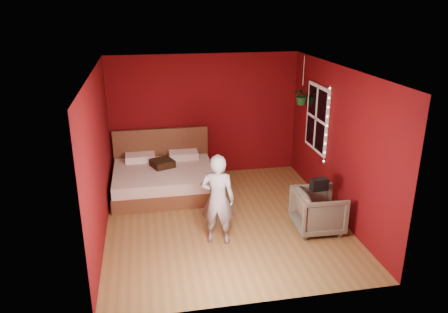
{
  "coord_description": "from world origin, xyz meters",
  "views": [
    {
      "loc": [
        -1.25,
        -6.68,
        3.64
      ],
      "look_at": [
        0.07,
        0.4,
        1.03
      ],
      "focal_mm": 35.0,
      "sensor_mm": 36.0,
      "label": 1
    }
  ],
  "objects": [
    {
      "name": "floor",
      "position": [
        0.0,
        0.0,
        0.0
      ],
      "size": [
        4.5,
        4.5,
        0.0
      ],
      "primitive_type": "plane",
      "color": "olive",
      "rests_on": "ground"
    },
    {
      "name": "room_walls",
      "position": [
        0.0,
        0.0,
        1.68
      ],
      "size": [
        4.04,
        4.54,
        2.62
      ],
      "color": "#590909",
      "rests_on": "ground"
    },
    {
      "name": "window",
      "position": [
        1.97,
        0.9,
        1.5
      ],
      "size": [
        0.05,
        0.97,
        1.27
      ],
      "color": "white",
      "rests_on": "room_walls"
    },
    {
      "name": "fairy_lights",
      "position": [
        1.94,
        0.37,
        1.5
      ],
      "size": [
        0.04,
        0.04,
        1.45
      ],
      "color": "silver",
      "rests_on": "room_walls"
    },
    {
      "name": "bed",
      "position": [
        -0.95,
        1.45,
        0.28
      ],
      "size": [
        1.98,
        1.68,
        1.09
      ],
      "color": "brown",
      "rests_on": "ground"
    },
    {
      "name": "person",
      "position": [
        -0.23,
        -0.69,
        0.73
      ],
      "size": [
        0.62,
        0.5,
        1.47
      ],
      "primitive_type": "imported",
      "rotation": [
        0.0,
        0.0,
        2.82
      ],
      "color": "gray",
      "rests_on": "ground"
    },
    {
      "name": "armchair",
      "position": [
        1.46,
        -0.62,
        0.35
      ],
      "size": [
        0.8,
        0.77,
        0.7
      ],
      "primitive_type": "imported",
      "rotation": [
        0.0,
        0.0,
        1.54
      ],
      "color": "#63604E",
      "rests_on": "ground"
    },
    {
      "name": "handbag",
      "position": [
        1.46,
        -0.58,
        0.8
      ],
      "size": [
        0.29,
        0.17,
        0.2
      ],
      "primitive_type": "cube",
      "rotation": [
        0.0,
        0.0,
        0.1
      ],
      "color": "black",
      "rests_on": "armchair"
    },
    {
      "name": "throw_pillow",
      "position": [
        -0.96,
        1.5,
        0.57
      ],
      "size": [
        0.52,
        0.52,
        0.14
      ],
      "primitive_type": "cube",
      "rotation": [
        0.0,
        0.0,
        0.39
      ],
      "color": "#301F10",
      "rests_on": "bed"
    },
    {
      "name": "hanging_plant",
      "position": [
        1.88,
        1.52,
        1.82
      ],
      "size": [
        0.37,
        0.33,
        0.97
      ],
      "color": "silver",
      "rests_on": "room_walls"
    }
  ]
}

